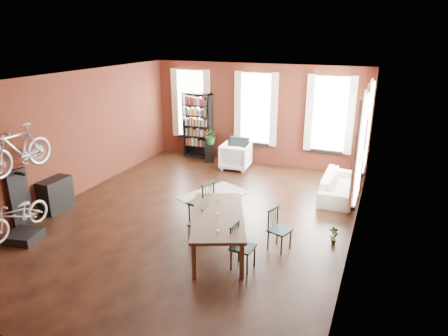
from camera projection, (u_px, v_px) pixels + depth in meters
The scene contains 19 objects.
room at pixel (214, 124), 9.10m from camera, with size 9.00×9.04×3.22m.
dining_table at pixel (218, 232), 7.91m from camera, with size 0.99×2.18×0.74m, color brown.
dining_chair_a at pixel (198, 223), 8.24m from camera, with size 0.36×0.36×0.79m, color #1B3B3C.
dining_chair_b at pixel (201, 202), 8.92m from camera, with size 0.48×0.48×1.03m, color black.
dining_chair_c at pixel (243, 247), 7.24m from camera, with size 0.40×0.40×0.86m, color black.
dining_chair_d at pixel (280, 230), 7.88m from camera, with size 0.39×0.39×0.85m, color #193738.
bookshelf at pixel (198, 126), 13.47m from camera, with size 1.00×0.32×2.20m, color black.
white_armchair at pixel (236, 155), 12.53m from camera, with size 0.87×0.81×0.89m, color silver.
cream_sofa at pixel (340, 182), 10.42m from camera, with size 2.08×0.61×0.81m, color beige.
striped_rug at pixel (214, 195), 10.62m from camera, with size 1.09×1.74×0.01m, color black.
bike_trainer at pixel (24, 236), 8.33m from camera, with size 0.62×0.62×0.18m, color black.
bike_wall_rack at pixel (19, 198), 8.81m from camera, with size 0.16×0.60×1.30m, color black.
console_table at pixel (56, 195), 9.63m from camera, with size 0.40×0.80×0.80m, color black.
plant_stand at pixel (210, 153), 13.23m from camera, with size 0.30×0.30×0.60m, color black.
plant_by_sofa at pixel (355, 176), 11.64m from camera, with size 0.32×0.58×0.26m, color #2A5321.
plant_small at pixel (333, 241), 8.19m from camera, with size 0.20×0.38×0.14m, color #2B5221.
bicycle_floor at pixel (15, 199), 8.06m from camera, with size 0.52×0.79×1.50m, color beige.
bicycle_hung at pixel (16, 134), 8.23m from camera, with size 0.47×1.00×1.66m, color #A5A8AD.
plant_on_stand at pixel (211, 138), 13.07m from camera, with size 0.51×0.57×0.44m, color #234F1F.
Camera 1 is at (3.90, -7.54, 4.16)m, focal length 32.00 mm.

